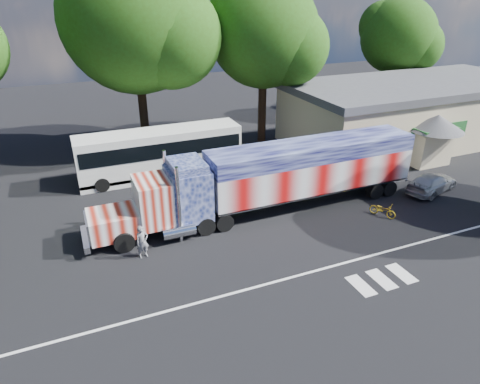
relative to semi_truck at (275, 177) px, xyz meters
name	(u,v)px	position (x,y,z in m)	size (l,w,h in m)	color
ground	(262,246)	(-2.49, -3.46, -2.25)	(100.00, 100.00, 0.00)	black
lane_markings	(328,279)	(-0.78, -7.23, -2.25)	(30.00, 2.67, 0.01)	silver
semi_truck	(275,177)	(0.00, 0.00, 0.00)	(20.51, 3.24, 4.37)	black
coach_bus	(160,153)	(-5.10, 8.10, -0.49)	(11.66, 2.71, 3.39)	silver
hall_building	(413,111)	(17.44, 7.39, 0.37)	(22.40, 12.80, 5.20)	#C5B694
parked_car	(432,183)	(11.00, -1.74, -1.62)	(1.78, 4.38, 1.27)	#B2B4B7
woman	(142,242)	(-8.49, -1.96, -1.37)	(0.64, 0.42, 1.76)	slate
bicycle	(383,210)	(5.65, -3.26, -1.82)	(0.57, 1.63, 0.85)	gold
tree_far_ne	(400,36)	(22.05, 15.54, 5.70)	(7.99, 7.61, 11.82)	black
tree_ne_a	(266,33)	(5.18, 12.29, 6.90)	(9.37, 8.92, 13.67)	black
tree_n_mid	(137,20)	(-4.80, 13.90, 8.07)	(11.66, 11.11, 15.94)	black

